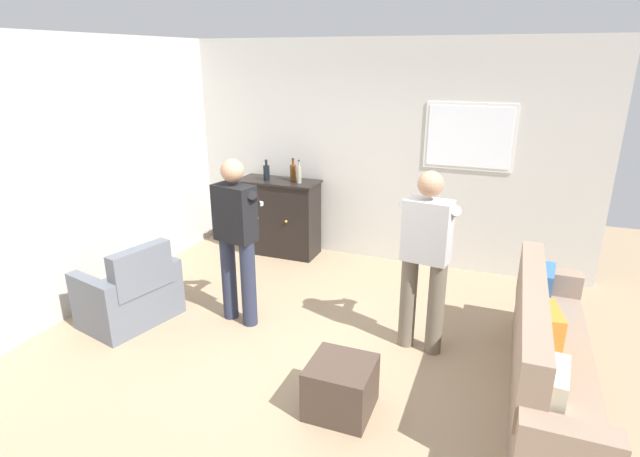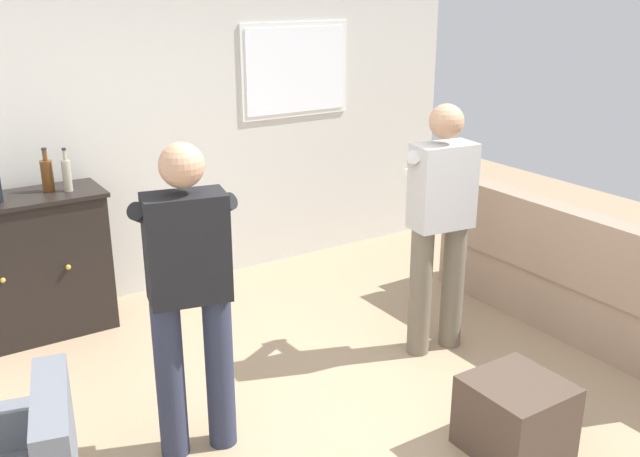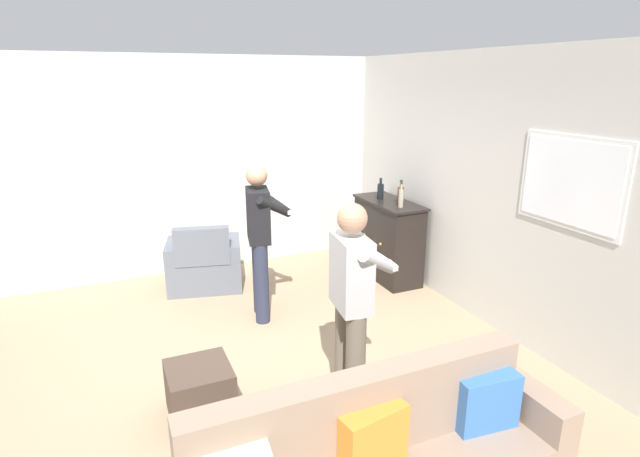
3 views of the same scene
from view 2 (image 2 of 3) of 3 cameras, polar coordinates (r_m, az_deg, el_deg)
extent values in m
plane|color=#9E8466|center=(4.14, 4.86, -16.12)|extent=(10.40, 10.40, 0.00)
cube|color=beige|center=(5.80, -11.16, 8.99)|extent=(5.20, 0.12, 2.80)
cube|color=silver|center=(6.15, -1.99, 12.55)|extent=(1.03, 0.02, 0.78)
cube|color=white|center=(6.15, -1.96, 12.55)|extent=(0.95, 0.03, 0.70)
cube|color=gray|center=(5.48, 20.40, -5.56)|extent=(0.55, 2.11, 0.42)
cube|color=gray|center=(5.15, 19.60, -1.41)|extent=(0.18, 2.11, 0.51)
cube|color=gray|center=(6.11, 12.11, -1.07)|extent=(0.55, 0.18, 0.64)
cube|color=#386BB7|center=(5.75, 14.06, 0.46)|extent=(0.18, 0.41, 0.36)
cube|color=orange|center=(5.27, 20.38, -1.91)|extent=(0.20, 0.42, 0.36)
cube|color=slate|center=(3.20, -20.41, -15.68)|extent=(0.28, 0.66, 0.45)
cube|color=black|center=(5.35, -22.22, -3.03)|extent=(1.04, 0.44, 0.99)
cube|color=black|center=(5.20, -22.92, 2.20)|extent=(1.08, 0.48, 0.03)
sphere|color=#B79338|center=(5.09, -24.04, -3.81)|extent=(0.04, 0.04, 0.04)
sphere|color=#B79338|center=(5.16, -19.49, -2.93)|extent=(0.04, 0.04, 0.04)
cylinder|color=#593314|center=(5.23, -20.98, 3.95)|extent=(0.08, 0.08, 0.22)
cylinder|color=#593314|center=(5.19, -21.16, 5.48)|extent=(0.03, 0.03, 0.07)
cylinder|color=#262626|center=(5.19, -21.22, 5.95)|extent=(0.04, 0.04, 0.02)
cylinder|color=gray|center=(5.19, -19.59, 4.00)|extent=(0.06, 0.06, 0.22)
cylinder|color=gray|center=(5.15, -19.76, 5.53)|extent=(0.02, 0.02, 0.07)
cylinder|color=#262626|center=(5.14, -19.82, 6.00)|extent=(0.03, 0.03, 0.02)
cube|color=#47382D|center=(4.04, 15.36, -14.30)|extent=(0.48, 0.48, 0.41)
cylinder|color=#282D42|center=(3.84, -11.89, -11.80)|extent=(0.15, 0.15, 0.88)
cylinder|color=#282D42|center=(3.87, -8.03, -11.23)|extent=(0.15, 0.15, 0.88)
cube|color=black|center=(3.55, -10.60, -1.52)|extent=(0.44, 0.30, 0.55)
sphere|color=tan|center=(3.42, -11.02, 4.99)|extent=(0.22, 0.22, 0.22)
cylinder|color=black|center=(3.64, -12.95, 0.71)|extent=(0.38, 0.36, 0.29)
cylinder|color=black|center=(3.68, -9.41, 1.12)|extent=(0.26, 0.44, 0.29)
cube|color=white|center=(3.84, -11.52, 0.41)|extent=(0.16, 0.07, 0.04)
cylinder|color=#6B6051|center=(4.78, 8.02, -5.08)|extent=(0.15, 0.15, 0.88)
cylinder|color=#6B6051|center=(4.92, 10.57, -4.51)|extent=(0.15, 0.15, 0.88)
cube|color=#B7B7B7|center=(4.61, 9.79, 3.36)|extent=(0.43, 0.27, 0.55)
sphere|color=tan|center=(4.51, 10.08, 8.43)|extent=(0.22, 0.22, 0.22)
cylinder|color=#B7B7B7|center=(4.64, 7.57, 5.00)|extent=(0.36, 0.38, 0.29)
cylinder|color=#B7B7B7|center=(4.77, 9.90, 5.26)|extent=(0.29, 0.43, 0.29)
cube|color=white|center=(4.86, 7.65, 4.59)|extent=(0.15, 0.06, 0.04)
camera|label=1|loc=(3.73, 72.34, 9.08)|focal=28.00mm
camera|label=3|loc=(6.26, 43.60, 15.45)|focal=28.00mm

